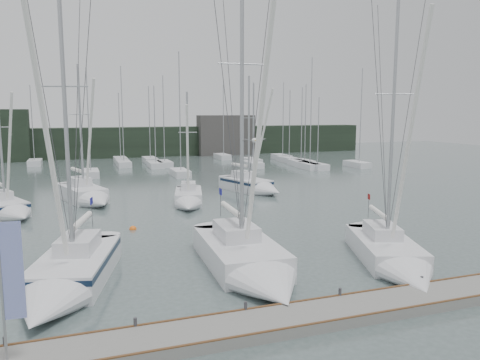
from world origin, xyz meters
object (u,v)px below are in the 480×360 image
at_px(sailboat_mid_a, 9,209).
at_px(buoy_a, 133,229).
at_px(sailboat_near_left, 65,280).
at_px(sailboat_mid_b, 88,196).
at_px(sailboat_mid_c, 188,200).
at_px(buoy_c, 71,235).
at_px(sailboat_near_right, 396,260).
at_px(sailboat_near_center, 253,266).
at_px(sailboat_mid_d, 255,186).
at_px(dock_banner, 9,279).

relative_size(sailboat_mid_a, buoy_a, 23.00).
distance_m(sailboat_near_left, sailboat_mid_b, 20.39).
distance_m(sailboat_mid_b, buoy_a, 10.48).
xyz_separation_m(sailboat_mid_c, buoy_c, (-9.04, -6.24, -0.51)).
bearing_deg(sailboat_mid_b, sailboat_near_left, -111.57).
relative_size(sailboat_near_right, sailboat_mid_b, 1.16).
bearing_deg(sailboat_mid_c, sailboat_near_center, -79.98).
bearing_deg(sailboat_near_right, sailboat_mid_d, 105.81).
bearing_deg(sailboat_mid_c, sailboat_mid_a, -168.57).
bearing_deg(sailboat_mid_b, dock_banner, -113.36).
relative_size(sailboat_near_center, buoy_a, 35.46).
bearing_deg(sailboat_mid_a, sailboat_mid_c, -26.71).
distance_m(sailboat_mid_c, sailboat_mid_d, 8.62).
height_order(sailboat_near_right, sailboat_mid_b, sailboat_near_right).
bearing_deg(buoy_c, sailboat_near_right, -39.73).
xyz_separation_m(sailboat_near_center, sailboat_mid_a, (-12.14, 17.88, -0.03)).
bearing_deg(sailboat_mid_d, sailboat_mid_a, 173.23).
height_order(sailboat_near_center, sailboat_near_right, sailboat_near_center).
xyz_separation_m(sailboat_near_center, sailboat_mid_b, (-6.51, 21.31, 0.01)).
xyz_separation_m(sailboat_near_right, sailboat_mid_c, (-5.83, 18.60, 0.00)).
height_order(sailboat_near_left, sailboat_mid_d, sailboat_near_left).
xyz_separation_m(sailboat_near_right, buoy_c, (-14.87, 12.36, -0.51)).
height_order(sailboat_near_center, sailboat_mid_c, sailboat_near_center).
relative_size(sailboat_mid_b, buoy_c, 21.88).
distance_m(sailboat_mid_d, buoy_a, 16.48).
distance_m(sailboat_near_left, buoy_a, 10.93).
relative_size(sailboat_mid_b, dock_banner, 2.88).
relative_size(sailboat_mid_c, buoy_c, 17.53).
bearing_deg(buoy_a, sailboat_near_left, -111.53).
bearing_deg(sailboat_mid_b, sailboat_mid_d, -15.95).
xyz_separation_m(sailboat_near_left, sailboat_near_center, (8.10, -0.98, -0.02)).
height_order(sailboat_near_center, sailboat_mid_a, sailboat_near_center).
distance_m(sailboat_near_center, sailboat_mid_c, 17.39).
distance_m(sailboat_near_center, dock_banner, 10.95).
bearing_deg(sailboat_near_right, buoy_a, 151.67).
bearing_deg(sailboat_near_left, sailboat_near_center, 8.24).
relative_size(sailboat_near_right, sailboat_mid_a, 1.32).
bearing_deg(sailboat_near_right, buoy_c, 160.22).
height_order(sailboat_near_center, dock_banner, sailboat_near_center).
bearing_deg(sailboat_mid_b, buoy_c, -114.94).
distance_m(sailboat_near_center, buoy_a, 11.87).
bearing_deg(sailboat_near_left, dock_banner, -86.99).
height_order(sailboat_near_center, buoy_c, sailboat_near_center).
distance_m(sailboat_near_right, sailboat_mid_d, 22.93).
bearing_deg(buoy_a, sailboat_mid_b, 103.39).
bearing_deg(sailboat_near_left, sailboat_mid_d, 66.13).
xyz_separation_m(sailboat_near_center, buoy_a, (-4.09, 11.13, -0.58)).
bearing_deg(sailboat_near_center, sailboat_near_right, -7.23).
height_order(sailboat_near_left, sailboat_near_right, sailboat_near_left).
height_order(sailboat_mid_c, buoy_c, sailboat_mid_c).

